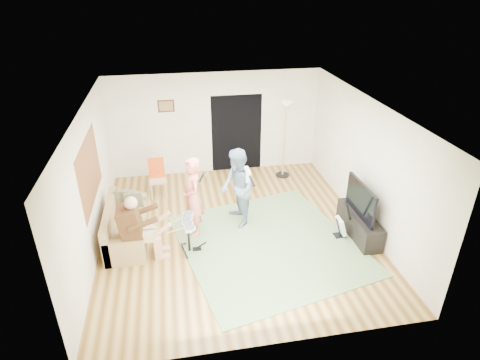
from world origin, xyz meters
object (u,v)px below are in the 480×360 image
object	(u,v)px
guitarist	(237,188)
torchiere_lamp	(285,126)
tv_cabinet	(359,225)
sofa	(124,228)
guitar_spare	(341,226)
singer	(192,197)
television	(361,200)
dining_chair	(158,183)
drum_kit	(189,237)

from	to	relation	value
guitarist	torchiere_lamp	distance (m)	2.68
guitarist	tv_cabinet	size ratio (longest dim) A/B	1.23
sofa	guitar_spare	world-z (taller)	guitar_spare
singer	guitarist	xyz separation A→B (m)	(0.95, 0.19, 0.01)
singer	television	distance (m)	3.38
guitar_spare	dining_chair	distance (m)	4.43
sofa	drum_kit	world-z (taller)	sofa
singer	tv_cabinet	bearing A→B (deg)	67.33
tv_cabinet	guitar_spare	bearing A→B (deg)	178.29
tv_cabinet	television	bearing A→B (deg)	-180.00
dining_chair	television	size ratio (longest dim) A/B	0.80
sofa	television	xyz separation A→B (m)	(4.73, -0.71, 0.60)
dining_chair	guitar_spare	bearing A→B (deg)	-37.79
sofa	singer	world-z (taller)	singer
singer	television	size ratio (longest dim) A/B	1.45
sofa	guitarist	xyz separation A→B (m)	(2.39, 0.17, 0.61)
sofa	singer	distance (m)	1.55
sofa	tv_cabinet	bearing A→B (deg)	-8.49
drum_kit	guitar_spare	size ratio (longest dim) A/B	0.84
guitarist	television	bearing A→B (deg)	61.46
guitar_spare	drum_kit	bearing A→B (deg)	179.03
singer	guitar_spare	bearing A→B (deg)	66.06
drum_kit	guitar_spare	xyz separation A→B (m)	(3.12, -0.05, -0.07)
torchiere_lamp	television	bearing A→B (deg)	-75.78
dining_chair	singer	bearing A→B (deg)	-71.70
torchiere_lamp	tv_cabinet	distance (m)	3.27
torchiere_lamp	tv_cabinet	size ratio (longest dim) A/B	1.46
tv_cabinet	drum_kit	bearing A→B (deg)	178.95
guitar_spare	singer	bearing A→B (deg)	167.00
singer	torchiere_lamp	world-z (taller)	torchiere_lamp
singer	torchiere_lamp	distance (m)	3.46
drum_kit	dining_chair	world-z (taller)	dining_chair
tv_cabinet	dining_chair	bearing A→B (deg)	149.07
singer	guitarist	size ratio (longest dim) A/B	0.99
guitarist	dining_chair	world-z (taller)	guitarist
television	guitarist	bearing A→B (deg)	159.40
drum_kit	tv_cabinet	world-z (taller)	drum_kit
sofa	dining_chair	bearing A→B (deg)	68.12
sofa	tv_cabinet	xyz separation A→B (m)	(4.78, -0.71, -0.00)
singer	torchiere_lamp	xyz separation A→B (m)	(2.55, 2.26, 0.55)
drum_kit	torchiere_lamp	size ratio (longest dim) A/B	0.36
tv_cabinet	singer	bearing A→B (deg)	168.26
sofa	guitar_spare	bearing A→B (deg)	-9.07
sofa	torchiere_lamp	bearing A→B (deg)	29.41
singer	tv_cabinet	world-z (taller)	singer
sofa	guitar_spare	xyz separation A→B (m)	(4.40, -0.70, 0.00)
drum_kit	tv_cabinet	bearing A→B (deg)	-1.05
guitar_spare	sofa	bearing A→B (deg)	170.93
guitar_spare	television	size ratio (longest dim) A/B	0.75
torchiere_lamp	guitarist	bearing A→B (deg)	-127.58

